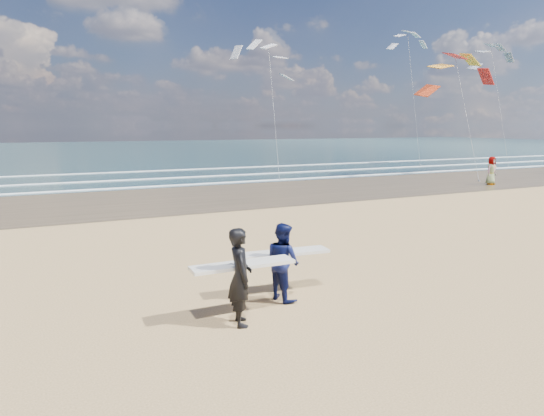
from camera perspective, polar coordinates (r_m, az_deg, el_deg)
wet_sand_strip at (r=36.05m, az=15.39°, el=2.98°), size 220.00×12.00×0.01m
ocean at (r=84.46m, az=-9.45°, el=6.82°), size 220.00×100.00×0.02m
foam_breakers at (r=44.12m, az=6.78°, el=4.47°), size 220.00×11.70×0.05m
surfer_near at (r=9.83m, az=-3.73°, el=-7.92°), size 2.21×1.03×2.00m
surfer_far at (r=11.21m, az=1.30°, el=-6.23°), size 2.24×1.21×1.80m
beachgoer_0 at (r=36.34m, az=24.39°, el=4.03°), size 1.05×0.81×1.92m
kite_0 at (r=40.38m, az=21.43°, el=12.63°), size 7.44×4.92×10.74m
kite_1 at (r=37.99m, az=0.09°, el=12.83°), size 5.51×4.71×11.21m
kite_2 at (r=54.12m, az=25.02°, el=12.20°), size 5.83×4.74×13.14m
kite_5 at (r=54.05m, az=16.24°, el=13.28°), size 5.00×4.65×14.81m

